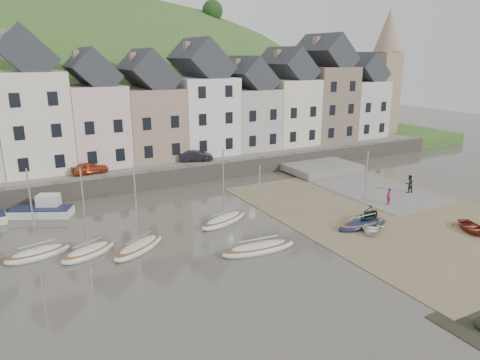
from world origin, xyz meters
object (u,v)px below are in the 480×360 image
rowboat_red (472,227)px  person_dark (409,184)px  car_right (196,156)px  rowboat_green (369,215)px  car_left (90,168)px  rowboat_white (371,228)px  person_red (389,196)px  sailboat_0 (38,253)px

rowboat_red → person_dark: size_ratio=1.74×
person_dark → car_right: car_right is taller
rowboat_green → car_left: 26.98m
car_right → car_left: bearing=108.8°
rowboat_white → rowboat_green: rowboat_green is taller
person_red → car_right: (-10.94, 17.94, 1.33)m
person_red → car_left: size_ratio=0.44×
rowboat_red → person_dark: 9.81m
rowboat_green → rowboat_red: (5.71, -4.97, -0.42)m
car_left → sailboat_0: bearing=151.2°
person_red → rowboat_green: bearing=-4.0°
sailboat_0 → rowboat_green: size_ratio=2.25×
sailboat_0 → rowboat_white: bearing=-18.3°
rowboat_green → car_right: size_ratio=0.75×
person_red → car_right: 21.06m
rowboat_red → car_right: bearing=145.0°
sailboat_0 → rowboat_white: sailboat_0 is taller
car_left → car_right: (11.41, 0.00, 0.02)m
person_red → car_right: car_right is taller
person_dark → car_left: bearing=-21.8°
rowboat_white → sailboat_0: bearing=-154.4°
person_red → rowboat_white: bearing=1.9°
sailboat_0 → rowboat_red: bearing=-20.6°
rowboat_white → person_dark: bearing=72.0°
person_red → person_dark: size_ratio=0.88×
rowboat_red → car_right: 28.10m
sailboat_0 → rowboat_red: size_ratio=2.08×
person_dark → car_left: size_ratio=0.50×
rowboat_red → car_left: 34.50m
rowboat_red → person_dark: (3.58, 9.11, 0.62)m
rowboat_white → person_red: (5.88, 3.89, 0.53)m
rowboat_white → car_left: car_left is taller
person_dark → car_left: car_left is taller
sailboat_0 → person_dark: 33.07m
person_red → person_dark: 4.77m
sailboat_0 → rowboat_white: 23.84m
rowboat_green → person_dark: (9.29, 4.14, 0.19)m
rowboat_green → person_dark: 10.17m
rowboat_red → rowboat_green: bearing=169.0°
sailboat_0 → person_red: sailboat_0 is taller
rowboat_white → person_red: person_red is taller
rowboat_green → sailboat_0: bearing=-125.2°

